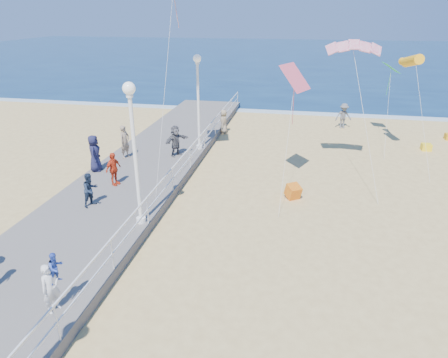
% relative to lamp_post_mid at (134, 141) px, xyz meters
% --- Properties ---
extents(ground, '(160.00, 160.00, 0.00)m').
position_rel_lamp_post_mid_xyz_m(ground, '(5.35, 0.00, -3.66)').
color(ground, tan).
rests_on(ground, ground).
extents(ocean, '(160.00, 90.00, 0.05)m').
position_rel_lamp_post_mid_xyz_m(ocean, '(5.35, 65.00, -3.65)').
color(ocean, '#0C274A').
rests_on(ocean, ground).
extents(surf_line, '(160.00, 1.20, 0.04)m').
position_rel_lamp_post_mid_xyz_m(surf_line, '(5.35, 20.50, -3.63)').
color(surf_line, silver).
rests_on(surf_line, ground).
extents(boardwalk, '(5.00, 44.00, 0.40)m').
position_rel_lamp_post_mid_xyz_m(boardwalk, '(-2.15, 0.00, -3.46)').
color(boardwalk, slate).
rests_on(boardwalk, ground).
extents(railing, '(0.05, 42.00, 0.55)m').
position_rel_lamp_post_mid_xyz_m(railing, '(0.30, 0.00, -2.41)').
color(railing, white).
rests_on(railing, boardwalk).
extents(lamp_post_mid, '(0.44, 0.44, 5.32)m').
position_rel_lamp_post_mid_xyz_m(lamp_post_mid, '(0.00, 0.00, 0.00)').
color(lamp_post_mid, white).
rests_on(lamp_post_mid, boardwalk).
extents(lamp_post_far, '(0.44, 0.44, 5.32)m').
position_rel_lamp_post_mid_xyz_m(lamp_post_far, '(0.00, 9.00, 0.00)').
color(lamp_post_far, white).
rests_on(lamp_post_far, boardwalk).
extents(woman_holding_toddler, '(0.52, 0.62, 1.44)m').
position_rel_lamp_post_mid_xyz_m(woman_holding_toddler, '(-0.45, -5.04, -2.54)').
color(woman_holding_toddler, silver).
rests_on(woman_holding_toddler, boardwalk).
extents(toddler_held, '(0.47, 0.52, 0.88)m').
position_rel_lamp_post_mid_xyz_m(toddler_held, '(-0.30, -4.89, -1.97)').
color(toddler_held, '#304EB7').
rests_on(toddler_held, boardwalk).
extents(spectator_3, '(0.63, 0.99, 1.57)m').
position_rel_lamp_post_mid_xyz_m(spectator_3, '(-2.55, 3.13, -2.48)').
color(spectator_3, red).
rests_on(spectator_3, boardwalk).
extents(spectator_4, '(0.80, 1.03, 1.85)m').
position_rel_lamp_post_mid_xyz_m(spectator_4, '(-4.25, 4.61, -2.33)').
color(spectator_4, '#1A1B39').
rests_on(spectator_4, boardwalk).
extents(spectator_5, '(1.28, 1.62, 1.72)m').
position_rel_lamp_post_mid_xyz_m(spectator_5, '(-0.96, 7.55, -2.40)').
color(spectator_5, '#505054').
rests_on(spectator_5, boardwalk).
extents(spectator_6, '(0.60, 0.75, 1.81)m').
position_rel_lamp_post_mid_xyz_m(spectator_6, '(-3.56, 6.69, -2.36)').
color(spectator_6, '#84715B').
rests_on(spectator_6, boardwalk).
extents(spectator_7, '(0.78, 0.86, 1.43)m').
position_rel_lamp_post_mid_xyz_m(spectator_7, '(-2.53, 0.95, -2.54)').
color(spectator_7, '#1B283C').
rests_on(spectator_7, boardwalk).
extents(beach_walker_a, '(1.31, 0.99, 1.80)m').
position_rel_lamp_post_mid_xyz_m(beach_walker_a, '(8.71, 16.60, -2.76)').
color(beach_walker_a, '#56575B').
rests_on(beach_walker_a, ground).
extents(beach_walker_c, '(0.61, 0.86, 1.64)m').
position_rel_lamp_post_mid_xyz_m(beach_walker_c, '(0.52, 13.71, -2.84)').
color(beach_walker_c, gray).
rests_on(beach_walker_c, ground).
extents(box_kite, '(0.85, 0.90, 0.74)m').
position_rel_lamp_post_mid_xyz_m(box_kite, '(5.63, 4.04, -3.36)').
color(box_kite, red).
rests_on(box_kite, ground).
extents(beach_chair_right, '(0.55, 0.55, 0.40)m').
position_rel_lamp_post_mid_xyz_m(beach_chair_right, '(13.37, 12.49, -3.46)').
color(beach_chair_right, yellow).
rests_on(beach_chair_right, ground).
extents(kite_parafoil, '(2.60, 0.94, 0.65)m').
position_rel_lamp_post_mid_xyz_m(kite_parafoil, '(7.94, 8.04, 2.74)').
color(kite_parafoil, '#CD1840').
extents(kite_windsock, '(1.04, 2.85, 1.12)m').
position_rel_lamp_post_mid_xyz_m(kite_windsock, '(11.47, 11.51, 1.69)').
color(kite_windsock, '#FBA915').
extents(kite_diamond_pink, '(1.46, 1.73, 1.13)m').
position_rel_lamp_post_mid_xyz_m(kite_diamond_pink, '(5.34, 5.67, 1.50)').
color(kite_diamond_pink, '#E6546A').
extents(kite_diamond_green, '(1.08, 1.23, 0.62)m').
position_rel_lamp_post_mid_xyz_m(kite_diamond_green, '(11.11, 15.03, 0.86)').
color(kite_diamond_green, green).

